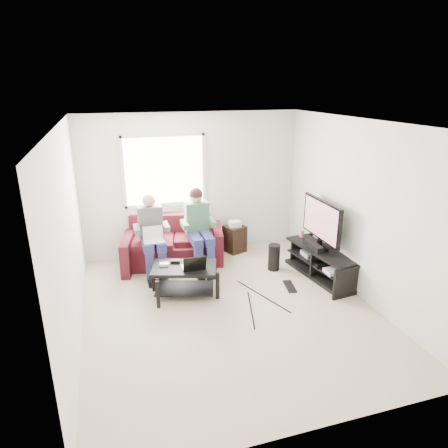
{
  "coord_description": "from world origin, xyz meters",
  "views": [
    {
      "loc": [
        -1.52,
        -4.76,
        3.04
      ],
      "look_at": [
        0.11,
        0.6,
        1.08
      ],
      "focal_mm": 32.0,
      "sensor_mm": 36.0,
      "label": 1
    }
  ],
  "objects_px": {
    "tv_stand": "(321,265)",
    "end_table": "(235,238)",
    "coffee_table": "(184,274)",
    "tv": "(321,221)",
    "subwoofer": "(274,257)",
    "sofa": "(174,246)"
  },
  "relations": [
    {
      "from": "coffee_table",
      "to": "sofa",
      "type": "bearing_deg",
      "value": 87.53
    },
    {
      "from": "coffee_table",
      "to": "tv_stand",
      "type": "distance_m",
      "value": 2.29
    },
    {
      "from": "end_table",
      "to": "sofa",
      "type": "bearing_deg",
      "value": -172.08
    },
    {
      "from": "sofa",
      "to": "tv_stand",
      "type": "distance_m",
      "value": 2.58
    },
    {
      "from": "coffee_table",
      "to": "end_table",
      "type": "relative_size",
      "value": 1.76
    },
    {
      "from": "subwoofer",
      "to": "end_table",
      "type": "relative_size",
      "value": 0.75
    },
    {
      "from": "coffee_table",
      "to": "tv_stand",
      "type": "xyz_separation_m",
      "value": [
        2.29,
        -0.07,
        -0.13
      ]
    },
    {
      "from": "tv_stand",
      "to": "tv",
      "type": "bearing_deg",
      "value": 91.47
    },
    {
      "from": "tv_stand",
      "to": "coffee_table",
      "type": "bearing_deg",
      "value": 178.36
    },
    {
      "from": "tv_stand",
      "to": "subwoofer",
      "type": "height_order",
      "value": "tv_stand"
    },
    {
      "from": "tv_stand",
      "to": "end_table",
      "type": "height_order",
      "value": "end_table"
    },
    {
      "from": "coffee_table",
      "to": "subwoofer",
      "type": "height_order",
      "value": "coffee_table"
    },
    {
      "from": "sofa",
      "to": "tv_stand",
      "type": "relative_size",
      "value": 1.27
    },
    {
      "from": "end_table",
      "to": "coffee_table",
      "type": "bearing_deg",
      "value": -132.17
    },
    {
      "from": "tv",
      "to": "subwoofer",
      "type": "xyz_separation_m",
      "value": [
        -0.63,
        0.39,
        -0.72
      ]
    },
    {
      "from": "coffee_table",
      "to": "tv",
      "type": "xyz_separation_m",
      "value": [
        2.28,
        0.03,
        0.6
      ]
    },
    {
      "from": "tv",
      "to": "subwoofer",
      "type": "bearing_deg",
      "value": 148.63
    },
    {
      "from": "coffee_table",
      "to": "tv_stand",
      "type": "height_order",
      "value": "tv_stand"
    },
    {
      "from": "coffee_table",
      "to": "subwoofer",
      "type": "distance_m",
      "value": 1.71
    },
    {
      "from": "subwoofer",
      "to": "sofa",
      "type": "bearing_deg",
      "value": 153.39
    },
    {
      "from": "sofa",
      "to": "subwoofer",
      "type": "bearing_deg",
      "value": -26.61
    },
    {
      "from": "tv_stand",
      "to": "sofa",
      "type": "bearing_deg",
      "value": 150.05
    }
  ]
}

